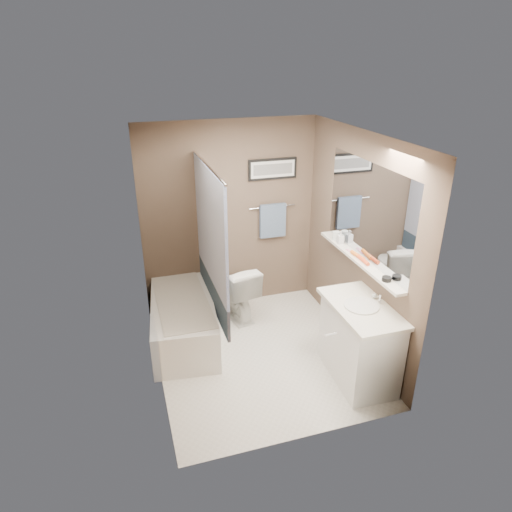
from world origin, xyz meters
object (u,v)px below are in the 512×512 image
object	(u,v)px
candle_bowl_near	(387,279)
hair_brush_back	(358,255)
bathtub	(183,320)
vanity	(359,344)
hair_brush_front	(363,260)
glass_jar	(336,236)
soap_bottle	(341,237)
toilet	(236,291)

from	to	relation	value
candle_bowl_near	hair_brush_back	distance (m)	0.56
bathtub	hair_brush_back	world-z (taller)	hair_brush_back
bathtub	candle_bowl_near	bearing A→B (deg)	-29.29
vanity	bathtub	bearing A→B (deg)	145.42
hair_brush_front	glass_jar	xyz separation A→B (m)	(0.00, 0.62, 0.03)
bathtub	hair_brush_front	world-z (taller)	hair_brush_front
candle_bowl_near	soap_bottle	size ratio (longest dim) A/B	0.61
vanity	hair_brush_back	distance (m)	0.91
candle_bowl_near	hair_brush_back	bearing A→B (deg)	90.00
glass_jar	soap_bottle	bearing A→B (deg)	-90.00
vanity	hair_brush_front	size ratio (longest dim) A/B	4.09
hair_brush_back	soap_bottle	size ratio (longest dim) A/B	1.50
toilet	soap_bottle	size ratio (longest dim) A/B	4.94
vanity	glass_jar	bearing A→B (deg)	82.40
bathtub	soap_bottle	size ratio (longest dim) A/B	10.23
hair_brush_front	bathtub	bearing A→B (deg)	155.08
toilet	hair_brush_front	bearing A→B (deg)	122.43
hair_brush_front	toilet	bearing A→B (deg)	133.73
bathtub	hair_brush_front	xyz separation A→B (m)	(1.79, -0.83, 0.89)
hair_brush_back	soap_bottle	bearing A→B (deg)	90.00
bathtub	toilet	xyz separation A→B (m)	(0.71, 0.29, 0.11)
candle_bowl_near	soap_bottle	xyz separation A→B (m)	(0.00, 0.96, 0.05)
bathtub	hair_brush_front	distance (m)	2.16
bathtub	glass_jar	size ratio (longest dim) A/B	15.00
toilet	vanity	size ratio (longest dim) A/B	0.81
bathtub	soap_bottle	xyz separation A→B (m)	(1.79, -0.31, 0.94)
toilet	hair_brush_back	world-z (taller)	hair_brush_back
bathtub	glass_jar	distance (m)	2.02
hair_brush_front	candle_bowl_near	bearing A→B (deg)	-90.00
candle_bowl_near	hair_brush_front	world-z (taller)	hair_brush_front
hair_brush_back	vanity	bearing A→B (deg)	-110.09
bathtub	vanity	size ratio (longest dim) A/B	1.67
glass_jar	hair_brush_front	bearing A→B (deg)	-90.00
toilet	hair_brush_back	bearing A→B (deg)	125.54
hair_brush_front	hair_brush_back	size ratio (longest dim) A/B	1.00
toilet	candle_bowl_near	bearing A→B (deg)	113.12
hair_brush_front	glass_jar	world-z (taller)	glass_jar
hair_brush_front	glass_jar	size ratio (longest dim) A/B	2.20
hair_brush_front	vanity	bearing A→B (deg)	-115.38
bathtub	hair_brush_back	bearing A→B (deg)	-15.55
candle_bowl_near	soap_bottle	distance (m)	0.96
glass_jar	bathtub	bearing A→B (deg)	173.43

